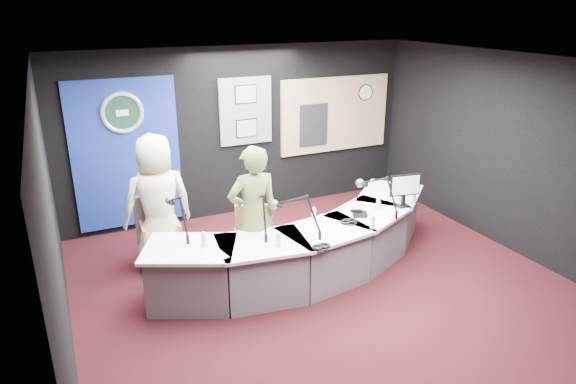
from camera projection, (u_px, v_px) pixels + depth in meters
name	position (u px, v px, depth m)	size (l,w,h in m)	color
ground	(329.00, 291.00, 6.47)	(6.00, 6.00, 0.00)	black
ceiling	(336.00, 64.00, 5.50)	(6.00, 6.00, 0.02)	silver
wall_back	(243.00, 132.00, 8.54)	(6.00, 0.02, 2.80)	black
wall_front	(555.00, 323.00, 3.44)	(6.00, 0.02, 2.80)	black
wall_left	(54.00, 233.00, 4.79)	(0.02, 6.00, 2.80)	black
wall_right	(519.00, 156.00, 7.18)	(0.02, 6.00, 2.80)	black
broadcast_desk	(306.00, 248.00, 6.79)	(4.50, 1.90, 0.75)	silver
backdrop_panel	(127.00, 155.00, 7.81)	(1.60, 0.05, 2.30)	navy
agency_seal	(122.00, 113.00, 7.55)	(0.63, 0.63, 0.07)	silver
seal_center	(122.00, 113.00, 7.55)	(0.48, 0.48, 0.01)	#0E3422
pinboard	(246.00, 111.00, 8.41)	(0.90, 0.04, 1.10)	slate
framed_photo_upper	(246.00, 94.00, 8.29)	(0.34, 0.02, 0.27)	gray
framed_photo_lower	(247.00, 128.00, 8.48)	(0.34, 0.02, 0.27)	gray
booth_window_frame	(335.00, 114.00, 9.16)	(2.12, 0.06, 1.32)	tan
booth_glow	(335.00, 114.00, 9.15)	(2.00, 0.02, 1.20)	beige
equipment_rack	(314.00, 125.00, 9.00)	(0.55, 0.02, 0.75)	black
wall_clock	(365.00, 93.00, 9.25)	(0.28, 0.28, 0.01)	white
armchair_left	(161.00, 236.00, 6.93)	(0.51, 0.51, 0.91)	#AC754F
armchair_right	(254.00, 245.00, 6.61)	(0.55, 0.55, 0.98)	#AC754F
draped_jacket	(154.00, 219.00, 7.07)	(0.50, 0.10, 0.70)	#696758
person_man	(158.00, 203.00, 6.76)	(0.91, 0.60, 1.87)	beige
person_woman	(253.00, 215.00, 6.46)	(0.66, 0.43, 1.81)	#566233
computer_monitor	(405.00, 185.00, 7.04)	(0.44, 0.03, 0.30)	black
desk_phone	(360.00, 214.00, 6.83)	(0.19, 0.15, 0.05)	black
headphones_near	(349.00, 221.00, 6.62)	(0.24, 0.24, 0.04)	black
headphones_far	(321.00, 246.00, 5.94)	(0.20, 0.20, 0.03)	black
paper_stack	(214.00, 254.00, 5.79)	(0.23, 0.32, 0.00)	white
notepad	(259.00, 247.00, 5.97)	(0.21, 0.31, 0.00)	white
boom_mic_a	(178.00, 211.00, 6.20)	(0.17, 0.74, 0.60)	black
boom_mic_b	(262.00, 209.00, 6.27)	(0.26, 0.72, 0.60)	black
boom_mic_c	(297.00, 212.00, 6.19)	(0.50, 0.61, 0.60)	black
boom_mic_d	(378.00, 191.00, 6.86)	(0.33, 0.70, 0.60)	black
water_bottles	(324.00, 221.00, 6.45)	(3.11, 0.61, 0.18)	silver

